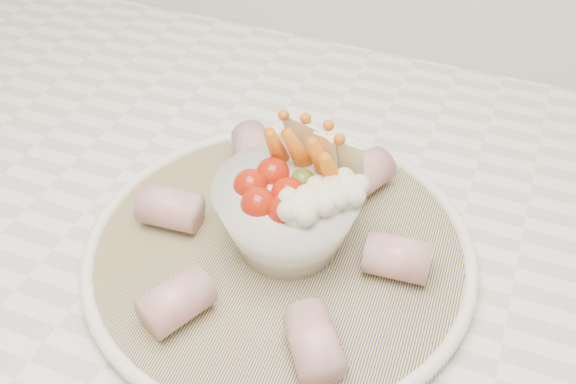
% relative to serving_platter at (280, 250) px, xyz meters
% --- Properties ---
extents(serving_platter, '(0.36, 0.36, 0.02)m').
position_rel_serving_platter_xyz_m(serving_platter, '(0.00, 0.00, 0.00)').
color(serving_platter, navy).
rests_on(serving_platter, kitchen_counter).
extents(veggie_bowl, '(0.13, 0.13, 0.11)m').
position_rel_serving_platter_xyz_m(veggie_bowl, '(0.01, 0.01, 0.05)').
color(veggie_bowl, silver).
rests_on(veggie_bowl, serving_platter).
extents(cured_meat_rolls, '(0.26, 0.26, 0.04)m').
position_rel_serving_platter_xyz_m(cured_meat_rolls, '(0.00, -0.00, 0.02)').
color(cured_meat_rolls, '#AF5058').
rests_on(cured_meat_rolls, serving_platter).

